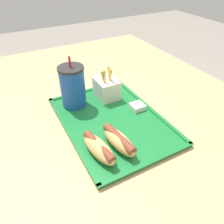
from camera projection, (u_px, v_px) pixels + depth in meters
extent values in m
cube|color=tan|center=(114.00, 190.00, 0.95)|extent=(1.48, 1.05, 0.78)
cube|color=#197233|center=(112.00, 121.00, 0.70)|extent=(0.42, 0.30, 0.01)
cube|color=#197233|center=(148.00, 107.00, 0.75)|extent=(0.42, 0.01, 0.00)
cube|color=#197233|center=(70.00, 133.00, 0.64)|extent=(0.42, 0.01, 0.00)
cube|color=#197233|center=(150.00, 162.00, 0.56)|extent=(0.01, 0.30, 0.00)
cube|color=#197233|center=(87.00, 90.00, 0.84)|extent=(0.01, 0.30, 0.00)
cylinder|color=#194CA5|center=(73.00, 88.00, 0.73)|extent=(0.08, 0.08, 0.13)
cylinder|color=#262626|center=(70.00, 68.00, 0.69)|extent=(0.09, 0.09, 0.01)
cylinder|color=red|center=(70.00, 62.00, 0.67)|extent=(0.01, 0.01, 0.03)
ellipsoid|color=tan|center=(99.00, 149.00, 0.57)|extent=(0.14, 0.06, 0.04)
cylinder|color=brown|center=(99.00, 146.00, 0.56)|extent=(0.12, 0.04, 0.02)
ellipsoid|color=tan|center=(119.00, 141.00, 0.59)|extent=(0.13, 0.06, 0.04)
cylinder|color=brown|center=(119.00, 138.00, 0.59)|extent=(0.12, 0.04, 0.02)
cube|color=silver|center=(107.00, 88.00, 0.79)|extent=(0.09, 0.07, 0.07)
cylinder|color=#EACC60|center=(110.00, 79.00, 0.77)|extent=(0.02, 0.01, 0.09)
cylinder|color=#EACC60|center=(110.00, 79.00, 0.76)|extent=(0.02, 0.02, 0.09)
cylinder|color=#EACC60|center=(105.00, 82.00, 0.75)|extent=(0.01, 0.01, 0.09)
cylinder|color=#EACC60|center=(104.00, 80.00, 0.76)|extent=(0.01, 0.02, 0.08)
cube|color=silver|center=(137.00, 107.00, 0.74)|extent=(0.04, 0.04, 0.02)
cube|color=white|center=(138.00, 105.00, 0.74)|extent=(0.04, 0.04, 0.00)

